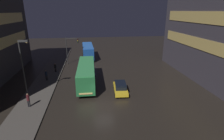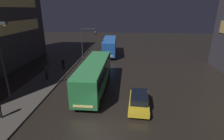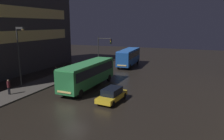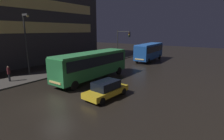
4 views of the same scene
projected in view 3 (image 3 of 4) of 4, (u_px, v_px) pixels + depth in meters
name	position (u px, v px, depth m)	size (l,w,h in m)	color
ground_plane	(74.00, 108.00, 21.82)	(120.00, 120.00, 0.00)	black
sidewalk_left	(58.00, 78.00, 34.17)	(4.00, 48.00, 0.15)	#47423D
bus_near	(88.00, 72.00, 28.61)	(2.80, 10.99, 3.36)	#236B38
bus_far	(129.00, 56.00, 43.50)	(2.82, 9.33, 3.36)	#194793
car_taxi	(112.00, 94.00, 23.70)	(2.16, 4.53, 1.52)	gold
pedestrian_near	(56.00, 71.00, 33.32)	(0.51, 0.51, 1.79)	black
pedestrian_mid	(9.00, 86.00, 25.47)	(0.42, 0.42, 1.80)	black
pedestrian_far	(75.00, 67.00, 36.99)	(0.45, 0.45, 1.68)	black
traffic_light_main	(103.00, 48.00, 40.46)	(2.74, 0.35, 5.99)	#2D2D2D
street_lamp_sidewalk	(20.00, 48.00, 27.76)	(1.25, 0.36, 7.79)	#2D2D2D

